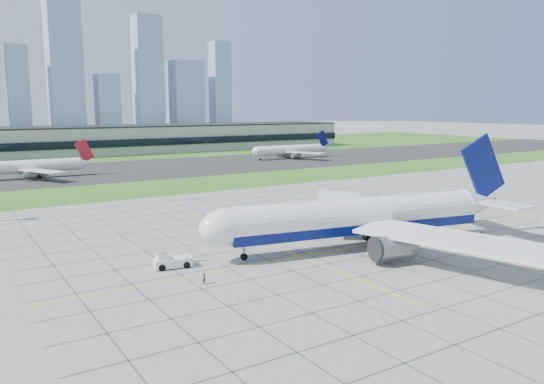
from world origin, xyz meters
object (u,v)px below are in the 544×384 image
object	(u,v)px
pushback_tug	(171,261)
airliner	(360,217)
crew_far	(482,235)
distant_jet_1	(31,166)
crew_near	(204,278)
distant_jet_2	(290,150)

from	to	relation	value
pushback_tug	airliner	bearing A→B (deg)	-0.73
pushback_tug	crew_far	world-z (taller)	pushback_tug
crew_far	distant_jet_1	bearing A→B (deg)	120.93
crew_near	distant_jet_2	size ratio (longest dim) A/B	0.04
distant_jet_1	airliner	bearing A→B (deg)	-75.44
distant_jet_1	distant_jet_2	distance (m)	125.50
crew_near	distant_jet_1	world-z (taller)	distant_jet_1
pushback_tug	crew_near	world-z (taller)	pushback_tug
pushback_tug	distant_jet_2	bearing A→B (deg)	59.79
distant_jet_2	pushback_tug	bearing A→B (deg)	-130.51
crew_near	distant_jet_2	distance (m)	197.77
pushback_tug	crew_near	xyz separation A→B (m)	(1.14, -10.39, -0.25)
airliner	distant_jet_1	size ratio (longest dim) A/B	1.56
pushback_tug	distant_jet_1	world-z (taller)	distant_jet_1
crew_far	distant_jet_1	xyz separation A→B (m)	(-61.21, 149.13, 3.66)
airliner	crew_far	bearing A→B (deg)	-9.56
airliner	crew_near	bearing A→B (deg)	-163.74
pushback_tug	distant_jet_2	distance (m)	190.46
airliner	distant_jet_1	bearing A→B (deg)	114.86
airliner	pushback_tug	xyz separation A→B (m)	(-35.11, 6.84, -4.64)
pushback_tug	crew_far	size ratio (longest dim) A/B	5.47
airliner	crew_near	distance (m)	34.51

